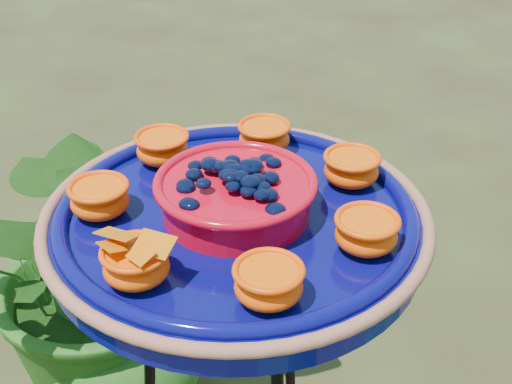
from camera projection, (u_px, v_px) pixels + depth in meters
feeder_dish at (236, 215)px, 0.94m from camera, size 0.59×0.59×0.12m
shrub_back_left at (103, 256)px, 1.84m from camera, size 1.03×1.02×0.87m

